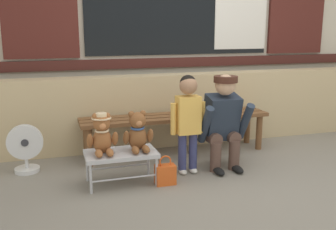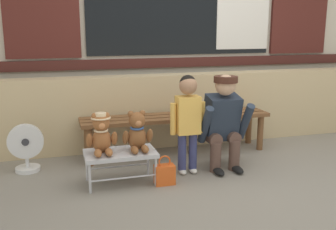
{
  "view_description": "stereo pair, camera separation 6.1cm",
  "coord_description": "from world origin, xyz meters",
  "px_view_note": "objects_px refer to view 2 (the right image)",
  "views": [
    {
      "loc": [
        -1.64,
        -2.94,
        1.39
      ],
      "look_at": [
        -0.54,
        0.63,
        0.55
      ],
      "focal_mm": 41.87,
      "sensor_mm": 36.0,
      "label": 1
    },
    {
      "loc": [
        -1.59,
        -2.96,
        1.39
      ],
      "look_at": [
        -0.54,
        0.63,
        0.55
      ],
      "focal_mm": 41.87,
      "sensor_mm": 36.0,
      "label": 2
    }
  ],
  "objects_px": {
    "teddy_bear_with_hat": "(102,134)",
    "child_standing": "(188,114)",
    "handbag_on_ground": "(165,174)",
    "teddy_bear_plain": "(137,133)",
    "adult_crouching": "(223,122)",
    "wooden_bench_long": "(176,121)",
    "small_display_bench": "(120,155)",
    "floor_fan": "(26,148)"
  },
  "relations": [
    {
      "from": "teddy_bear_with_hat",
      "to": "child_standing",
      "type": "relative_size",
      "value": 0.38
    },
    {
      "from": "child_standing",
      "to": "handbag_on_ground",
      "type": "relative_size",
      "value": 3.52
    },
    {
      "from": "teddy_bear_plain",
      "to": "adult_crouching",
      "type": "relative_size",
      "value": 0.38
    },
    {
      "from": "wooden_bench_long",
      "to": "teddy_bear_plain",
      "type": "distance_m",
      "value": 0.9
    },
    {
      "from": "teddy_bear_plain",
      "to": "handbag_on_ground",
      "type": "relative_size",
      "value": 1.34
    },
    {
      "from": "small_display_bench",
      "to": "teddy_bear_plain",
      "type": "bearing_deg",
      "value": 0.51
    },
    {
      "from": "wooden_bench_long",
      "to": "teddy_bear_plain",
      "type": "relative_size",
      "value": 5.78
    },
    {
      "from": "small_display_bench",
      "to": "teddy_bear_with_hat",
      "type": "distance_m",
      "value": 0.26
    },
    {
      "from": "child_standing",
      "to": "floor_fan",
      "type": "bearing_deg",
      "value": 162.24
    },
    {
      "from": "small_display_bench",
      "to": "adult_crouching",
      "type": "relative_size",
      "value": 0.67
    },
    {
      "from": "teddy_bear_plain",
      "to": "child_standing",
      "type": "distance_m",
      "value": 0.52
    },
    {
      "from": "teddy_bear_with_hat",
      "to": "teddy_bear_plain",
      "type": "height_order",
      "value": "same"
    },
    {
      "from": "child_standing",
      "to": "handbag_on_ground",
      "type": "height_order",
      "value": "child_standing"
    },
    {
      "from": "wooden_bench_long",
      "to": "teddy_bear_with_hat",
      "type": "relative_size",
      "value": 5.78
    },
    {
      "from": "teddy_bear_plain",
      "to": "wooden_bench_long",
      "type": "bearing_deg",
      "value": 49.39
    },
    {
      "from": "teddy_bear_with_hat",
      "to": "child_standing",
      "type": "bearing_deg",
      "value": 4.9
    },
    {
      "from": "wooden_bench_long",
      "to": "floor_fan",
      "type": "xyz_separation_m",
      "value": [
        -1.58,
        -0.13,
        -0.13
      ]
    },
    {
      "from": "adult_crouching",
      "to": "floor_fan",
      "type": "bearing_deg",
      "value": 166.76
    },
    {
      "from": "adult_crouching",
      "to": "child_standing",
      "type": "bearing_deg",
      "value": -174.61
    },
    {
      "from": "teddy_bear_with_hat",
      "to": "floor_fan",
      "type": "bearing_deg",
      "value": 140.76
    },
    {
      "from": "handbag_on_ground",
      "to": "adult_crouching",
      "type": "bearing_deg",
      "value": 20.0
    },
    {
      "from": "child_standing",
      "to": "teddy_bear_with_hat",
      "type": "bearing_deg",
      "value": -175.1
    },
    {
      "from": "small_display_bench",
      "to": "handbag_on_ground",
      "type": "xyz_separation_m",
      "value": [
        0.38,
        -0.14,
        -0.17
      ]
    },
    {
      "from": "teddy_bear_with_hat",
      "to": "child_standing",
      "type": "xyz_separation_m",
      "value": [
        0.82,
        0.07,
        0.12
      ]
    },
    {
      "from": "wooden_bench_long",
      "to": "floor_fan",
      "type": "distance_m",
      "value": 1.59
    },
    {
      "from": "small_display_bench",
      "to": "handbag_on_ground",
      "type": "distance_m",
      "value": 0.43
    },
    {
      "from": "small_display_bench",
      "to": "floor_fan",
      "type": "xyz_separation_m",
      "value": [
        -0.83,
        0.55,
        -0.03
      ]
    },
    {
      "from": "adult_crouching",
      "to": "handbag_on_ground",
      "type": "bearing_deg",
      "value": -160.0
    },
    {
      "from": "small_display_bench",
      "to": "handbag_on_ground",
      "type": "height_order",
      "value": "small_display_bench"
    },
    {
      "from": "wooden_bench_long",
      "to": "child_standing",
      "type": "relative_size",
      "value": 2.19
    },
    {
      "from": "adult_crouching",
      "to": "teddy_bear_plain",
      "type": "bearing_deg",
      "value": -173.09
    },
    {
      "from": "wooden_bench_long",
      "to": "adult_crouching",
      "type": "height_order",
      "value": "adult_crouching"
    },
    {
      "from": "teddy_bear_with_hat",
      "to": "teddy_bear_plain",
      "type": "xyz_separation_m",
      "value": [
        0.32,
        -0.0,
        -0.01
      ]
    },
    {
      "from": "child_standing",
      "to": "wooden_bench_long",
      "type": "bearing_deg",
      "value": 82.48
    },
    {
      "from": "wooden_bench_long",
      "to": "teddy_bear_with_hat",
      "type": "height_order",
      "value": "teddy_bear_with_hat"
    },
    {
      "from": "floor_fan",
      "to": "teddy_bear_plain",
      "type": "bearing_deg",
      "value": -29.01
    },
    {
      "from": "handbag_on_ground",
      "to": "child_standing",
      "type": "bearing_deg",
      "value": 35.94
    },
    {
      "from": "child_standing",
      "to": "teddy_bear_plain",
      "type": "bearing_deg",
      "value": -171.93
    },
    {
      "from": "teddy_bear_plain",
      "to": "floor_fan",
      "type": "height_order",
      "value": "teddy_bear_plain"
    },
    {
      "from": "child_standing",
      "to": "adult_crouching",
      "type": "bearing_deg",
      "value": 5.39
    },
    {
      "from": "handbag_on_ground",
      "to": "teddy_bear_with_hat",
      "type": "bearing_deg",
      "value": 165.49
    },
    {
      "from": "handbag_on_ground",
      "to": "floor_fan",
      "type": "xyz_separation_m",
      "value": [
        -1.21,
        0.69,
        0.14
      ]
    }
  ]
}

